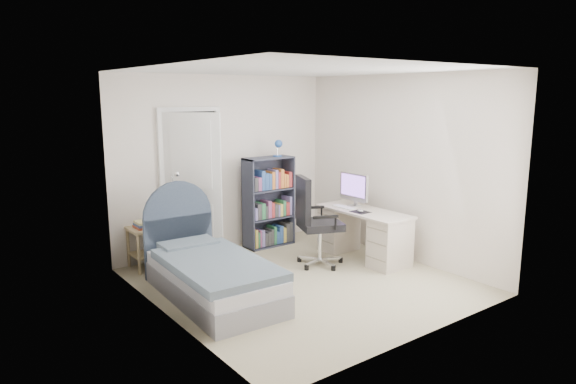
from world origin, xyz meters
TOP-DOWN VIEW (x-y plane):
  - room_shell at (0.00, 0.00)m, footprint 3.50×3.70m
  - door at (-0.63, 1.58)m, footprint 0.92×0.63m
  - bed at (-1.10, 0.26)m, footprint 0.99×1.97m
  - nightstand at (-1.31, 1.58)m, footprint 0.44×0.44m
  - floor_lamp at (-0.96, 1.43)m, footprint 0.18×0.18m
  - bookcase at (0.56, 1.48)m, footprint 0.74×0.32m
  - desk at (1.24, 0.21)m, footprint 0.56×1.39m
  - office_chair at (0.50, 0.39)m, footprint 0.69×0.69m

SIDE VIEW (x-z plane):
  - bed at x=-1.10m, z-range -0.33..0.86m
  - desk at x=1.24m, z-range -0.20..0.94m
  - nightstand at x=-1.31m, z-range 0.10..0.74m
  - floor_lamp at x=-0.96m, z-range -0.12..1.15m
  - bookcase at x=0.56m, z-range -0.18..1.39m
  - office_chair at x=0.50m, z-range 0.06..1.25m
  - door at x=-0.63m, z-range 0.00..2.06m
  - room_shell at x=0.00m, z-range -0.05..2.55m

